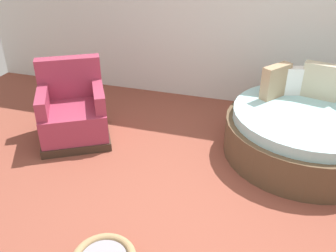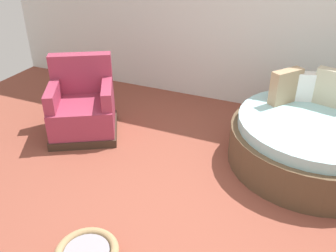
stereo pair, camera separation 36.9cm
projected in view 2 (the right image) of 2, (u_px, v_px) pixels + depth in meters
ground_plane at (186, 213)px, 3.40m from camera, size 8.00×8.00×0.02m
back_wall at (259, 11)px, 4.75m from camera, size 8.00×0.12×2.67m
round_daybed at (313, 140)px, 3.97m from camera, size 1.79×1.79×0.96m
red_armchair at (83, 108)px, 4.54m from camera, size 1.09×1.09×0.94m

